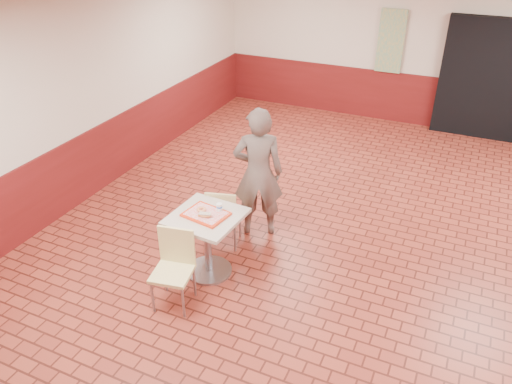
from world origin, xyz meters
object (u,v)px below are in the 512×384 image
at_px(main_table, 207,234).
at_px(long_john_donut, 205,215).
at_px(customer, 258,173).
at_px(paper_cup, 219,207).
at_px(ring_donut, 201,209).
at_px(chair_main_back, 223,215).
at_px(serving_tray, 206,214).
at_px(chair_main_front, 174,264).

bearing_deg(main_table, long_john_donut, -69.16).
height_order(customer, paper_cup, customer).
bearing_deg(paper_cup, ring_donut, -151.83).
relative_size(customer, ring_donut, 15.81).
relative_size(customer, paper_cup, 20.54).
xyz_separation_m(chair_main_back, customer, (0.26, 0.50, 0.42)).
xyz_separation_m(serving_tray, paper_cup, (0.11, 0.12, 0.06)).
height_order(chair_main_front, long_john_donut, chair_main_front).
bearing_deg(chair_main_back, ring_donut, 76.31).
bearing_deg(ring_donut, chair_main_back, 91.01).
distance_m(chair_main_front, serving_tray, 0.67).
bearing_deg(serving_tray, chair_main_back, 98.29).
relative_size(ring_donut, paper_cup, 1.30).
bearing_deg(paper_cup, long_john_donut, -113.49).
bearing_deg(customer, long_john_donut, 57.99).
xyz_separation_m(ring_donut, paper_cup, (0.18, 0.10, 0.03)).
height_order(main_table, chair_main_front, chair_main_front).
bearing_deg(customer, paper_cup, 61.48).
bearing_deg(serving_tray, chair_main_front, -98.85).
bearing_deg(serving_tray, long_john_donut, -69.16).
bearing_deg(main_table, ring_donut, 160.41).
bearing_deg(chair_main_back, chair_main_front, 74.81).
bearing_deg(paper_cup, customer, 85.62).
height_order(ring_donut, paper_cup, paper_cup).
height_order(chair_main_back, ring_donut, ring_donut).
bearing_deg(customer, chair_main_front, 56.38).
xyz_separation_m(customer, ring_donut, (-0.25, -1.03, -0.03)).
distance_m(serving_tray, ring_donut, 0.08).
bearing_deg(chair_main_back, paper_cup, 99.40).
bearing_deg(customer, chair_main_back, 38.32).
distance_m(chair_main_front, ring_donut, 0.70).
xyz_separation_m(customer, long_john_donut, (-0.15, -1.12, -0.03)).
bearing_deg(ring_donut, main_table, -19.59).
bearing_deg(ring_donut, chair_main_front, -91.79).
distance_m(customer, serving_tray, 1.07).
bearing_deg(paper_cup, chair_main_front, -106.04).
xyz_separation_m(customer, paper_cup, (-0.07, -0.93, -0.01)).
xyz_separation_m(serving_tray, long_john_donut, (0.03, -0.07, 0.04)).
relative_size(main_table, customer, 0.46).
bearing_deg(chair_main_front, long_john_donut, 66.31).
bearing_deg(paper_cup, serving_tray, -132.18).
xyz_separation_m(main_table, serving_tray, (0.00, -0.00, 0.28)).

